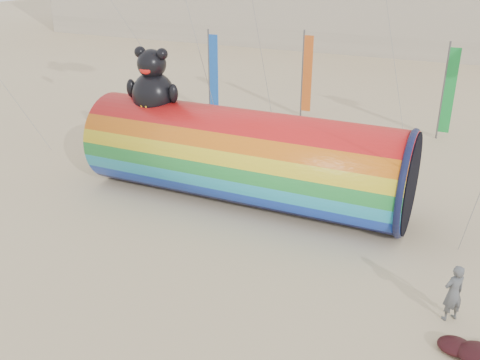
% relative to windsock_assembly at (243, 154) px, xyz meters
% --- Properties ---
extents(ground, '(160.00, 160.00, 0.00)m').
position_rel_windsock_assembly_xyz_m(ground, '(0.85, -4.75, -1.99)').
color(ground, '#CCB58C').
rests_on(ground, ground).
extents(windsock_assembly, '(13.02, 3.96, 6.00)m').
position_rel_windsock_assembly_xyz_m(windsock_assembly, '(0.00, 0.00, 0.00)').
color(windsock_assembly, red).
rests_on(windsock_assembly, ground).
extents(kite_handler, '(0.74, 0.73, 1.73)m').
position_rel_windsock_assembly_xyz_m(kite_handler, '(8.44, -4.63, -1.13)').
color(kite_handler, '#515458').
rests_on(kite_handler, ground).
extents(festival_banners, '(13.91, 2.11, 5.20)m').
position_rel_windsock_assembly_xyz_m(festival_banners, '(-0.53, 11.28, 0.65)').
color(festival_banners, '#59595E').
rests_on(festival_banners, ground).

